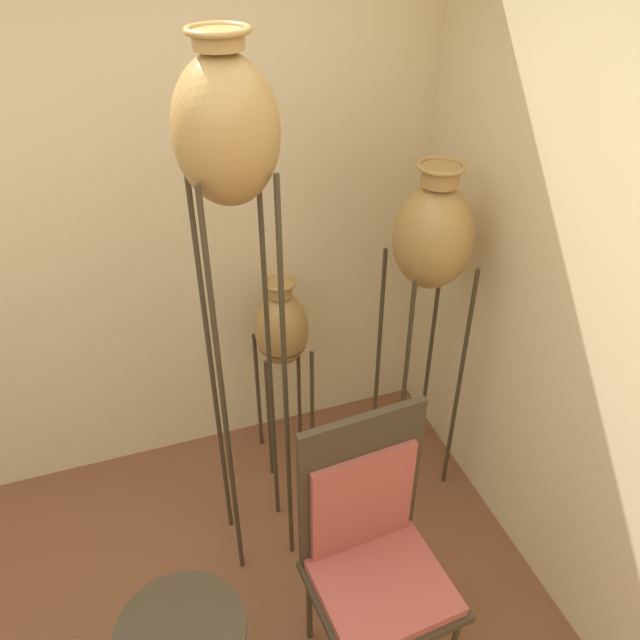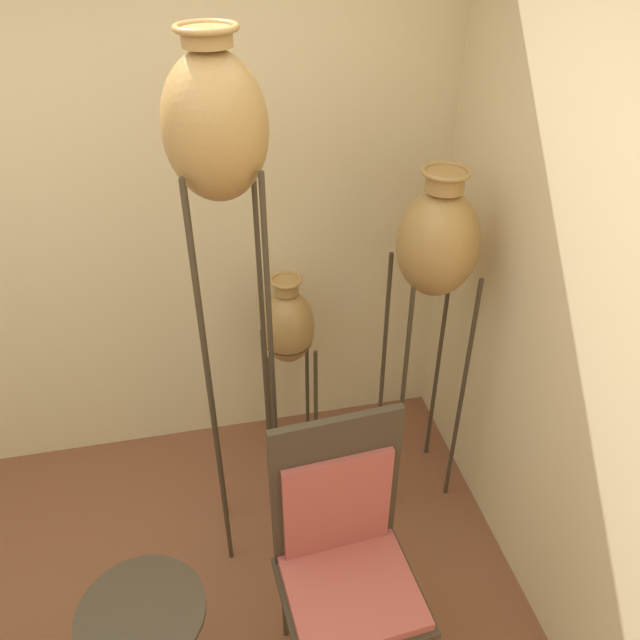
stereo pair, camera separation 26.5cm
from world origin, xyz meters
name	(u,v)px [view 1 (the left image)]	position (x,y,z in m)	size (l,w,h in m)	color
wall_back	(76,228)	(0.00, 1.69, 1.35)	(7.31, 0.06, 2.70)	beige
vase_stand_tall	(228,147)	(0.54, 0.91, 1.89)	(0.33, 0.33, 2.23)	#382D1E
vase_stand_medium	(433,241)	(1.38, 1.08, 1.35)	(0.33, 0.33, 1.68)	#382D1E
vase_stand_short	(282,331)	(0.81, 1.39, 0.82)	(0.26, 0.26, 1.10)	#382D1E
chair	(372,544)	(0.82, 0.30, 0.62)	(0.52, 0.48, 1.14)	#382D1E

